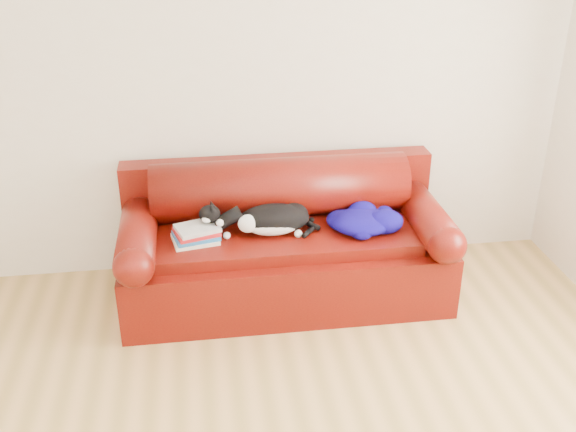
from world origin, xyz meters
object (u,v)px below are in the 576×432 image
(sofa_base, at_px, (285,264))
(book_stack, at_px, (196,234))
(cat, at_px, (273,220))
(blanket, at_px, (364,220))

(sofa_base, relative_size, book_stack, 6.83)
(sofa_base, distance_m, cat, 0.36)
(cat, height_order, blanket, cat)
(cat, relative_size, blanket, 1.32)
(sofa_base, bearing_deg, cat, -149.78)
(sofa_base, xyz_separation_m, book_stack, (-0.57, -0.09, 0.31))
(book_stack, distance_m, blanket, 1.07)
(book_stack, height_order, blanket, blanket)
(blanket, bearing_deg, cat, 176.99)
(sofa_base, height_order, cat, cat)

